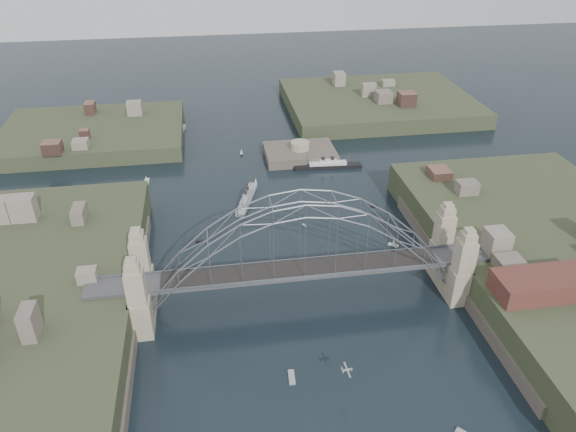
{
  "coord_description": "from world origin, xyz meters",
  "views": [
    {
      "loc": [
        -16.33,
        -86.01,
        72.63
      ],
      "look_at": [
        0.0,
        18.0,
        10.0
      ],
      "focal_mm": 33.91,
      "sensor_mm": 36.0,
      "label": 1
    }
  ],
  "objects_px": {
    "naval_cruiser_far": "(175,135)",
    "ocean_liner": "(328,166)",
    "naval_cruiser_near": "(247,199)",
    "bridge": "(302,252)",
    "fort_island": "(300,159)",
    "wharf_shed": "(548,284)"
  },
  "relations": [
    {
      "from": "wharf_shed",
      "to": "naval_cruiser_near",
      "type": "relative_size",
      "value": 1.13
    },
    {
      "from": "fort_island",
      "to": "ocean_liner",
      "type": "height_order",
      "value": "fort_island"
    },
    {
      "from": "bridge",
      "to": "wharf_shed",
      "type": "xyz_separation_m",
      "value": [
        44.0,
        -14.0,
        -2.32
      ]
    },
    {
      "from": "wharf_shed",
      "to": "naval_cruiser_far",
      "type": "bearing_deg",
      "value": 123.71
    },
    {
      "from": "naval_cruiser_near",
      "to": "ocean_liner",
      "type": "height_order",
      "value": "naval_cruiser_near"
    },
    {
      "from": "fort_island",
      "to": "ocean_liner",
      "type": "xyz_separation_m",
      "value": [
        7.14,
        -8.7,
        1.13
      ]
    },
    {
      "from": "bridge",
      "to": "ocean_liner",
      "type": "height_order",
      "value": "bridge"
    },
    {
      "from": "ocean_liner",
      "to": "bridge",
      "type": "bearing_deg",
      "value": -107.34
    },
    {
      "from": "bridge",
      "to": "wharf_shed",
      "type": "distance_m",
      "value": 46.23
    },
    {
      "from": "wharf_shed",
      "to": "naval_cruiser_far",
      "type": "distance_m",
      "value": 129.19
    },
    {
      "from": "bridge",
      "to": "naval_cruiser_far",
      "type": "bearing_deg",
      "value": 106.46
    },
    {
      "from": "naval_cruiser_near",
      "to": "naval_cruiser_far",
      "type": "bearing_deg",
      "value": 112.44
    },
    {
      "from": "naval_cruiser_far",
      "to": "ocean_liner",
      "type": "bearing_deg",
      "value": -34.36
    },
    {
      "from": "ocean_liner",
      "to": "fort_island",
      "type": "bearing_deg",
      "value": 129.36
    },
    {
      "from": "bridge",
      "to": "ocean_liner",
      "type": "distance_m",
      "value": 65.24
    },
    {
      "from": "fort_island",
      "to": "naval_cruiser_far",
      "type": "xyz_separation_m",
      "value": [
        -39.53,
        23.2,
        1.3
      ]
    },
    {
      "from": "ocean_liner",
      "to": "naval_cruiser_near",
      "type": "bearing_deg",
      "value": -147.12
    },
    {
      "from": "fort_island",
      "to": "ocean_liner",
      "type": "relative_size",
      "value": 1.05
    },
    {
      "from": "bridge",
      "to": "fort_island",
      "type": "xyz_separation_m",
      "value": [
        12.0,
        70.0,
        -12.66
      ]
    },
    {
      "from": "naval_cruiser_near",
      "to": "ocean_liner",
      "type": "distance_m",
      "value": 31.48
    },
    {
      "from": "fort_island",
      "to": "wharf_shed",
      "type": "xyz_separation_m",
      "value": [
        32.0,
        -84.0,
        10.34
      ]
    },
    {
      "from": "bridge",
      "to": "wharf_shed",
      "type": "bearing_deg",
      "value": -17.65
    }
  ]
}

